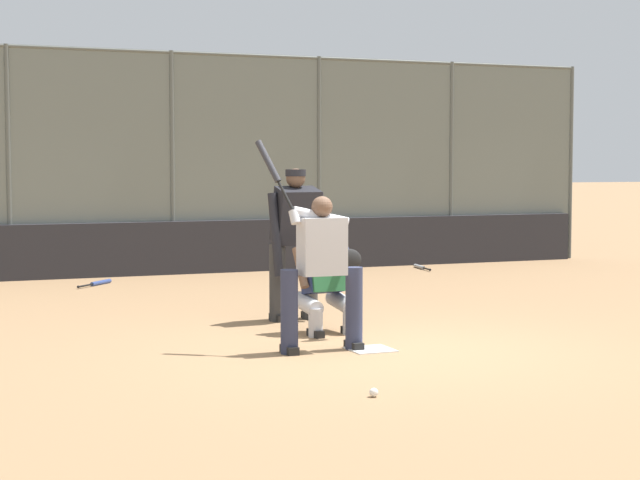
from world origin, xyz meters
TOP-DOWN VIEW (x-y plane):
  - ground_plane at (0.00, 0.00)m, footprint 160.00×160.00m
  - home_plate_marker at (0.00, 0.00)m, footprint 0.43×0.43m
  - backstop_fence at (0.00, -8.07)m, footprint 16.17×0.08m
  - padding_wall at (0.00, -7.97)m, footprint 15.77×0.18m
  - batter_at_plate at (0.49, -0.11)m, footprint 1.00×0.60m
  - catcher_behind_plate at (0.02, -1.14)m, footprint 0.65×0.76m
  - umpire_home at (-0.01, -2.18)m, footprint 0.74×0.47m
  - spare_bat_near_backstop at (1.50, -6.81)m, footprint 0.64×0.70m
  - spare_bat_by_padding at (-4.30, -7.23)m, footprint 0.17×0.82m
  - fielding_glove_on_dirt at (-1.43, -5.02)m, footprint 0.30×0.23m
  - baseball_loose at (0.88, 1.99)m, footprint 0.07×0.07m

SIDE VIEW (x-z plane):
  - ground_plane at x=0.00m, z-range 0.00..0.00m
  - home_plate_marker at x=0.00m, z-range 0.00..0.01m
  - spare_bat_near_backstop at x=1.50m, z-range 0.00..0.07m
  - spare_bat_by_padding at x=-4.30m, z-range 0.00..0.07m
  - baseball_loose at x=0.88m, z-range 0.00..0.07m
  - fielding_glove_on_dirt at x=-1.43m, z-range 0.00..0.11m
  - padding_wall at x=0.00m, z-range 0.00..0.90m
  - catcher_behind_plate at x=0.02m, z-range 0.02..1.24m
  - batter_at_plate at x=0.49m, z-range -0.21..1.90m
  - umpire_home at x=-0.01m, z-range 0.07..1.89m
  - backstop_fence at x=0.00m, z-range 0.09..3.86m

